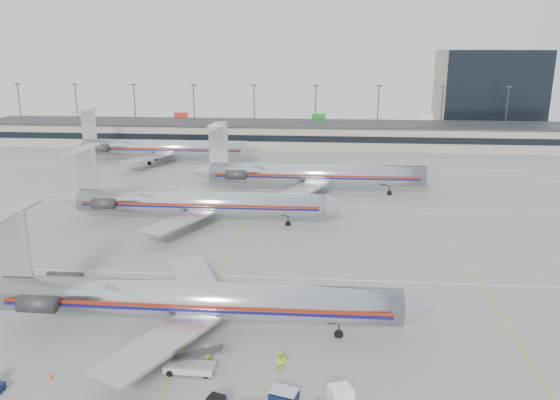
# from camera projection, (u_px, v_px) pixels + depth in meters

# --- Properties ---
(ground) EXTENTS (260.00, 260.00, 0.00)m
(ground) POSITION_uv_depth(u_px,v_px,m) (199.00, 316.00, 54.30)
(ground) COLOR gray
(ground) RESTS_ON ground
(apron_markings) EXTENTS (160.00, 0.15, 0.02)m
(apron_markings) POSITION_uv_depth(u_px,v_px,m) (218.00, 275.00, 63.89)
(apron_markings) COLOR silver
(apron_markings) RESTS_ON ground
(terminal) EXTENTS (162.00, 17.00, 6.25)m
(terminal) POSITION_uv_depth(u_px,v_px,m) (281.00, 134.00, 147.43)
(terminal) COLOR gray
(terminal) RESTS_ON ground
(light_mast_row) EXTENTS (163.60, 0.40, 15.28)m
(light_mast_row) POSITION_uv_depth(u_px,v_px,m) (285.00, 108.00, 159.41)
(light_mast_row) COLOR #38383D
(light_mast_row) RESTS_ON ground
(distant_building) EXTENTS (30.00, 20.00, 25.00)m
(distant_building) POSITION_uv_depth(u_px,v_px,m) (488.00, 92.00, 168.65)
(distant_building) COLOR tan
(distant_building) RESTS_ON ground
(jet_foreground) EXTENTS (43.73, 25.75, 11.45)m
(jet_foreground) POSITION_uv_depth(u_px,v_px,m) (188.00, 299.00, 50.53)
(jet_foreground) COLOR silver
(jet_foreground) RESTS_ON ground
(jet_second_row) EXTENTS (43.79, 25.78, 11.46)m
(jet_second_row) POSITION_uv_depth(u_px,v_px,m) (195.00, 202.00, 81.91)
(jet_second_row) COLOR silver
(jet_second_row) RESTS_ON ground
(jet_third_row) EXTENTS (45.66, 28.09, 12.49)m
(jet_third_row) POSITION_uv_depth(u_px,v_px,m) (311.00, 174.00, 98.83)
(jet_third_row) COLOR silver
(jet_third_row) RESTS_ON ground
(jet_back_row) EXTENTS (44.70, 27.50, 12.22)m
(jet_back_row) POSITION_uv_depth(u_px,v_px,m) (160.00, 148.00, 125.11)
(jet_back_row) COLOR silver
(jet_back_row) RESTS_ON ground
(cart_inner) EXTENTS (2.34, 1.90, 1.15)m
(cart_inner) POSITION_uv_depth(u_px,v_px,m) (284.00, 396.00, 40.80)
(cart_inner) COLOR #0A1538
(cart_inner) RESTS_ON ground
(uld_container) EXTENTS (2.38, 2.20, 2.02)m
(uld_container) POSITION_uv_depth(u_px,v_px,m) (340.00, 399.00, 39.80)
(uld_container) COLOR #2D2D30
(uld_container) RESTS_ON ground
(belt_loader) EXTENTS (4.90, 1.65, 2.58)m
(belt_loader) POSITION_uv_depth(u_px,v_px,m) (191.00, 366.00, 44.63)
(belt_loader) COLOR #A0A0A0
(belt_loader) RESTS_ON ground
(ramp_worker_near) EXTENTS (0.75, 0.75, 1.76)m
(ramp_worker_near) POSITION_uv_depth(u_px,v_px,m) (208.00, 355.00, 45.78)
(ramp_worker_near) COLOR #8DCF13
(ramp_worker_near) RESTS_ON ground
(ramp_worker_far) EXTENTS (0.94, 0.74, 1.91)m
(ramp_worker_far) POSITION_uv_depth(u_px,v_px,m) (281.00, 362.00, 44.65)
(ramp_worker_far) COLOR #DFF116
(ramp_worker_far) RESTS_ON ground
(cone_right) EXTENTS (0.51, 0.51, 0.63)m
(cone_right) POSITION_uv_depth(u_px,v_px,m) (318.00, 400.00, 40.86)
(cone_right) COLOR #CD6006
(cone_right) RESTS_ON ground
(cone_left) EXTENTS (0.49, 0.49, 0.57)m
(cone_left) POSITION_uv_depth(u_px,v_px,m) (49.00, 376.00, 43.95)
(cone_left) COLOR #CD6006
(cone_left) RESTS_ON ground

